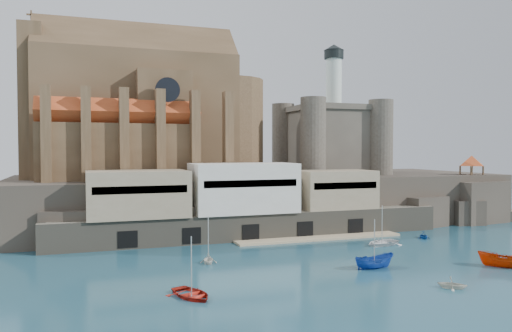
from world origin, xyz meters
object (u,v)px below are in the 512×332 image
object	(u,v)px
church	(147,116)
pavilion	(472,162)
boat_0	(192,297)
castle_keep	(330,136)
boat_2	(374,268)
boat_1	(452,288)

from	to	relation	value
church	pavilion	distance (m)	68.65
boat_0	church	bearing A→B (deg)	69.11
castle_keep	boat_2	bearing A→B (deg)	-110.77
castle_keep	pavilion	bearing A→B (deg)	-30.18
castle_keep	pavilion	distance (m)	30.50
boat_0	boat_2	distance (m)	25.43
boat_1	boat_2	distance (m)	11.30
church	boat_2	size ratio (longest dim) A/B	8.21
castle_keep	pavilion	world-z (taller)	castle_keep
church	pavilion	size ratio (longest dim) A/B	7.34
pavilion	boat_1	world-z (taller)	pavilion
pavilion	boat_2	xyz separation A→B (m)	(-42.81, -29.44, -12.73)
pavilion	boat_2	bearing A→B (deg)	-145.48
church	boat_2	bearing A→B (deg)	-62.75
church	boat_0	size ratio (longest dim) A/B	7.85
castle_keep	pavilion	size ratio (longest dim) A/B	4.58
boat_0	boat_1	xyz separation A→B (m)	(28.09, -6.44, 0.00)
castle_keep	boat_2	distance (m)	51.01
pavilion	boat_0	bearing A→B (deg)	-153.46
church	castle_keep	world-z (taller)	church
church	pavilion	xyz separation A→B (m)	(66.13, -15.85, -9.40)
castle_keep	boat_1	world-z (taller)	castle_keep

